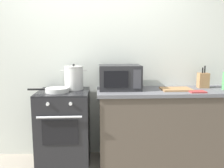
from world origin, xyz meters
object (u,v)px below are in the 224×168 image
object	(u,v)px
frying_pan	(57,90)
microwave	(120,77)
stock_pot	(74,78)
stove	(64,128)
oven_mitt	(197,92)
knife_block	(203,80)
cutting_board	(176,89)

from	to	relation	value
frying_pan	microwave	xyz separation A→B (m)	(0.75, 0.14, 0.12)
stock_pot	frying_pan	world-z (taller)	stock_pot
stock_pot	frying_pan	size ratio (longest dim) A/B	0.68
stove	microwave	world-z (taller)	microwave
stove	oven_mitt	bearing A→B (deg)	-5.84
frying_pan	oven_mitt	xyz separation A→B (m)	(1.62, -0.10, -0.02)
knife_block	oven_mitt	bearing A→B (deg)	-123.28
stock_pot	oven_mitt	xyz separation A→B (m)	(1.43, -0.27, -0.14)
microwave	knife_block	world-z (taller)	microwave
frying_pan	microwave	bearing A→B (deg)	10.73
microwave	cutting_board	xyz separation A→B (m)	(0.68, -0.08, -0.14)
stock_pot	knife_block	bearing A→B (deg)	1.07
oven_mitt	frying_pan	bearing A→B (deg)	176.58
stove	stock_pot	size ratio (longest dim) A/B	2.90
cutting_board	knife_block	distance (m)	0.42
stove	oven_mitt	xyz separation A→B (m)	(1.55, -0.16, 0.47)
knife_block	oven_mitt	size ratio (longest dim) A/B	1.56
microwave	oven_mitt	world-z (taller)	microwave
knife_block	frying_pan	bearing A→B (deg)	-173.61
stove	oven_mitt	distance (m)	1.63
stove	frying_pan	size ratio (longest dim) A/B	1.96
cutting_board	knife_block	size ratio (longest dim) A/B	1.28
stock_pot	knife_block	size ratio (longest dim) A/B	1.13
stock_pot	oven_mitt	world-z (taller)	stock_pot
stock_pot	cutting_board	world-z (taller)	stock_pot
stock_pot	microwave	distance (m)	0.56
stock_pot	microwave	xyz separation A→B (m)	(0.56, -0.03, 0.01)
frying_pan	knife_block	bearing A→B (deg)	6.39
frying_pan	oven_mitt	distance (m)	1.62
stock_pot	frying_pan	xyz separation A→B (m)	(-0.18, -0.17, -0.12)
stock_pot	cutting_board	distance (m)	1.25
knife_block	stock_pot	bearing A→B (deg)	-178.93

